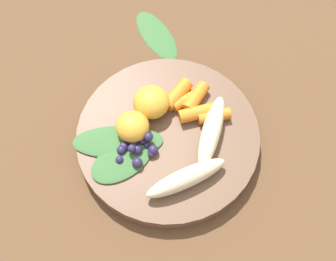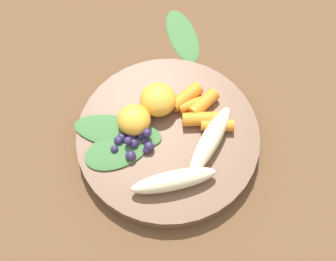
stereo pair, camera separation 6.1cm
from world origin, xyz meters
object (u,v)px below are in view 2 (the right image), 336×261
Objects in this scene: banana_peeled_right at (174,180)px; kale_leaf_stray at (182,35)px; bowl at (168,137)px; banana_peeled_left at (210,143)px; orange_segment_near at (135,117)px.

banana_peeled_right reaches higher than kale_leaf_stray.
banana_peeled_right is (-0.03, 0.07, 0.03)m from bowl.
banana_peeled_left reaches higher than kale_leaf_stray.
banana_peeled_left is at bearing 172.02° from kale_leaf_stray.
banana_peeled_right is at bearing 159.82° from kale_leaf_stray.
banana_peeled_left is 0.07m from banana_peeled_right.
bowl is at bearing 82.79° from banana_peeled_right.
bowl is 2.27× the size of banana_peeled_right.
kale_leaf_stray is (0.03, -0.20, -0.01)m from bowl.
bowl reaches higher than kale_leaf_stray.
banana_peeled_right is at bearing 111.01° from bowl.
bowl is 2.28× the size of kale_leaf_stray.
banana_peeled_left is 0.11m from orange_segment_near.
kale_leaf_stray is at bearing -96.17° from orange_segment_near.
orange_segment_near is (0.08, -0.08, 0.00)m from banana_peeled_right.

